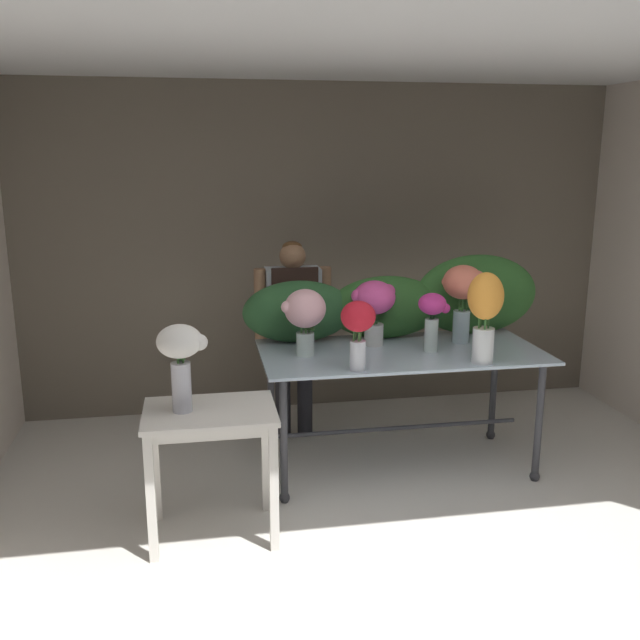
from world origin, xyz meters
The scene contains 14 objects.
ground_plane centered at (0.00, 1.64, 0.00)m, with size 7.21×7.21×0.00m, color silver.
wall_back centered at (0.00, 3.28, 1.39)m, with size 5.18×0.12×2.77m, color #706656.
ceiling_slab centered at (0.00, 1.64, 2.83)m, with size 5.30×3.40×0.12m, color silver.
display_table_glass centered at (0.31, 1.83, 0.74)m, with size 1.94×0.94×0.88m.
side_table_white centered at (-1.02, 1.15, 0.67)m, with size 0.75×0.54×0.78m.
florist centered at (-0.34, 2.53, 0.96)m, with size 0.59×0.24×1.55m.
foliage_backdrop centered at (0.37, 2.18, 1.13)m, with size 2.21×0.30×0.60m.
vase_crimson_peonies centered at (-0.09, 1.45, 1.16)m, with size 0.22×0.22×0.44m.
vase_coral_roses centered at (0.80, 1.96, 1.25)m, with size 0.31×0.29×0.56m.
vase_fuchsia_stock centered at (0.16, 2.00, 1.18)m, with size 0.32×0.29×0.46m.
vase_sunset_anemones centered at (0.75, 1.46, 1.22)m, with size 0.24×0.23×0.60m.
vase_magenta_dahlias centered at (0.51, 1.77, 1.13)m, with size 0.21×0.19×0.41m.
vase_blush_hydrangea centered at (-0.36, 1.83, 1.16)m, with size 0.30×0.28×0.45m.
vase_white_roses_tall centered at (-1.16, 1.15, 1.11)m, with size 0.28×0.25×0.50m.
Camera 1 is at (-1.05, -2.62, 2.20)m, focal length 39.05 mm.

